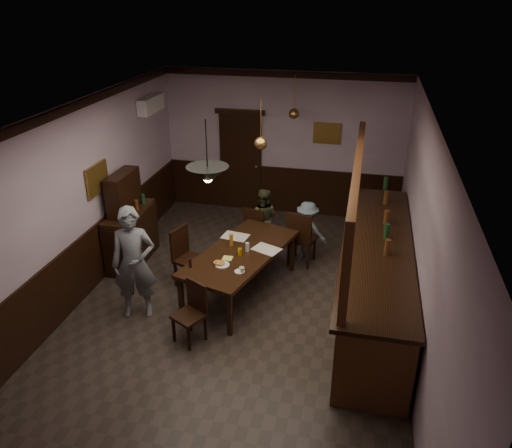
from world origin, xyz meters
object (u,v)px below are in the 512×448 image
(chair_far_left, at_px, (256,228))
(pendant_brass_mid, at_px, (261,143))
(bar_counter, at_px, (374,276))
(pendant_iron, at_px, (208,175))
(coffee_cup, at_px, (242,270))
(chair_side, at_px, (186,254))
(chair_far_right, at_px, (301,236))
(chair_near, at_px, (192,309))
(soda_can, at_px, (240,252))
(person_seated_right, at_px, (307,231))
(person_standing, at_px, (134,263))
(sideboard, at_px, (130,227))
(pendant_brass_far, at_px, (294,114))
(dining_table, at_px, (241,255))
(person_seated_left, at_px, (263,218))

(chair_far_left, bearing_deg, pendant_brass_mid, 119.50)
(bar_counter, xyz_separation_m, pendant_iron, (-2.29, -0.72, 1.67))
(coffee_cup, xyz_separation_m, pendant_iron, (-0.40, -0.16, 1.47))
(chair_side, bearing_deg, chair_far_right, -41.25)
(chair_near, relative_size, pendant_iron, 1.06)
(chair_far_right, distance_m, chair_near, 2.63)
(chair_far_left, height_order, soda_can, chair_far_left)
(chair_near, bearing_deg, coffee_cup, 79.15)
(person_seated_right, bearing_deg, pendant_iron, 75.30)
(chair_near, relative_size, coffee_cup, 11.03)
(chair_far_right, xyz_separation_m, person_seated_right, (0.07, 0.27, -0.02))
(chair_far_right, relative_size, soda_can, 8.58)
(person_standing, xyz_separation_m, soda_can, (1.38, 0.77, -0.06))
(chair_side, distance_m, pendant_iron, 2.06)
(chair_far_right, bearing_deg, chair_side, 41.51)
(soda_can, bearing_deg, sideboard, 162.62)
(chair_near, xyz_separation_m, sideboard, (-1.78, 1.83, 0.19))
(chair_far_left, bearing_deg, chair_side, 65.57)
(person_seated_right, bearing_deg, pendant_brass_far, -57.15)
(bar_counter, height_order, pendant_brass_mid, pendant_brass_mid)
(bar_counter, bearing_deg, pendant_brass_far, 121.37)
(chair_near, relative_size, bar_counter, 0.21)
(chair_near, xyz_separation_m, person_seated_right, (1.24, 2.64, 0.06))
(pendant_brass_mid, bearing_deg, chair_far_right, 32.04)
(dining_table, distance_m, pendant_brass_mid, 1.76)
(dining_table, distance_m, bar_counter, 2.06)
(dining_table, xyz_separation_m, pendant_brass_far, (0.37, 2.73, 1.61))
(person_standing, height_order, pendant_iron, pendant_iron)
(pendant_iron, bearing_deg, chair_side, 130.58)
(dining_table, height_order, pendant_iron, pendant_iron)
(pendant_brass_far, bearing_deg, coffee_cup, -93.30)
(chair_far_left, relative_size, person_seated_left, 0.79)
(bar_counter, xyz_separation_m, pendant_brass_far, (-1.69, 2.78, 1.69))
(chair_far_left, bearing_deg, person_seated_right, -168.88)
(chair_far_right, height_order, person_seated_right, person_seated_right)
(chair_far_right, relative_size, pendant_brass_mid, 1.27)
(sideboard, bearing_deg, chair_side, -21.60)
(chair_near, bearing_deg, person_seated_right, 92.90)
(coffee_cup, height_order, bar_counter, bar_counter)
(chair_far_left, relative_size, chair_far_right, 0.89)
(chair_far_right, distance_m, soda_can, 1.46)
(pendant_iron, bearing_deg, chair_far_left, 85.53)
(chair_side, bearing_deg, chair_far_left, -16.12)
(person_seated_right, bearing_deg, person_seated_left, -3.86)
(dining_table, xyz_separation_m, chair_far_right, (0.80, 1.08, -0.12))
(sideboard, distance_m, pendant_brass_mid, 2.83)
(bar_counter, bearing_deg, chair_near, -152.98)
(dining_table, bearing_deg, bar_counter, -1.21)
(chair_side, height_order, pendant_brass_mid, pendant_brass_mid)
(bar_counter, bearing_deg, person_standing, -165.93)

